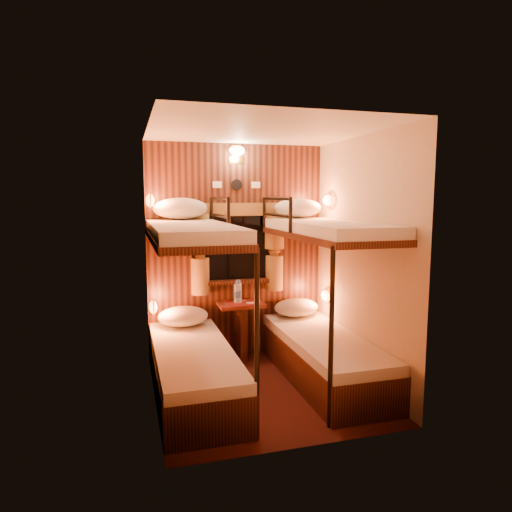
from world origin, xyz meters
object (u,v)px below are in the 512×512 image
object	(u,v)px
bunk_left	(193,336)
bottle_left	(237,293)
bunk_right	(324,325)
bottle_right	(238,293)
table	(241,323)

from	to	relation	value
bunk_left	bottle_left	world-z (taller)	bunk_left
bunk_right	bottle_right	xyz separation A→B (m)	(-0.67, 0.80, 0.20)
bunk_left	bunk_right	xyz separation A→B (m)	(1.30, 0.00, 0.00)
bunk_left	bottle_right	xyz separation A→B (m)	(0.62, 0.80, 0.20)
bunk_right	bottle_right	distance (m)	1.06
table	bunk_left	bearing A→B (deg)	-129.67
bunk_right	table	bearing A→B (deg)	129.67
bunk_right	table	size ratio (longest dim) A/B	2.90
bottle_left	bottle_right	distance (m)	0.02
bunk_left	bottle_right	distance (m)	1.04
bunk_left	bottle_right	world-z (taller)	bunk_left
bottle_left	bottle_right	size ratio (longest dim) A/B	0.94
bunk_right	bottle_right	bearing A→B (deg)	129.99
bottle_left	bottle_right	world-z (taller)	bottle_right
table	bottle_left	xyz separation A→B (m)	(-0.04, 0.01, 0.34)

